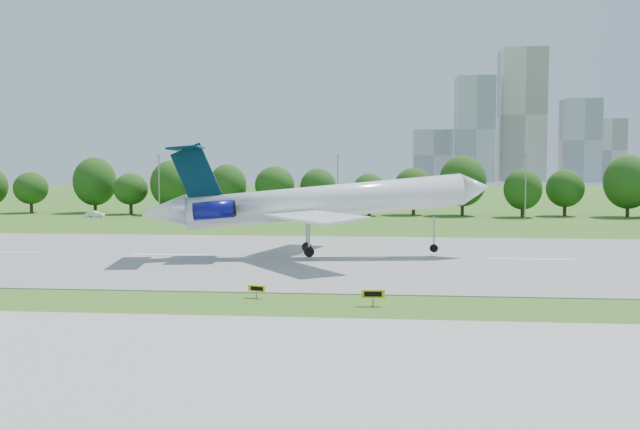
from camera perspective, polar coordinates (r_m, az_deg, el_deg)
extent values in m
plane|color=#315D18|center=(59.70, -19.15, -6.12)|extent=(600.00, 600.00, 0.00)
cube|color=gray|center=(82.79, -11.90, -3.16)|extent=(400.00, 45.00, 0.08)
cylinder|color=#382314|center=(152.31, -11.54, 0.77)|extent=(0.70, 0.70, 3.60)
sphere|color=#183B0E|center=(152.12, -11.57, 2.42)|extent=(8.40, 8.40, 8.40)
cylinder|color=#382314|center=(145.66, 3.67, 0.70)|extent=(0.70, 0.70, 3.60)
sphere|color=#183B0E|center=(145.47, 3.68, 2.43)|extent=(8.40, 8.40, 8.40)
cylinder|color=#382314|center=(149.79, 19.15, 0.57)|extent=(0.70, 0.70, 3.60)
sphere|color=#183B0E|center=(149.61, 19.19, 2.25)|extent=(8.40, 8.40, 8.40)
cylinder|color=gray|center=(142.61, -12.75, 2.22)|extent=(0.24, 0.24, 12.00)
cube|color=gray|center=(142.55, -12.79, 4.67)|extent=(0.90, 0.25, 0.18)
cylinder|color=gray|center=(135.76, 1.43, 2.23)|extent=(0.24, 0.24, 12.00)
cube|color=gray|center=(135.70, 1.44, 4.81)|extent=(0.90, 0.25, 0.18)
cylinder|color=gray|center=(137.74, 16.12, 2.10)|extent=(0.24, 0.24, 12.00)
cube|color=gray|center=(137.68, 16.17, 4.64)|extent=(0.90, 0.25, 0.18)
cube|color=#B2B2B7|center=(436.73, 12.24, 6.68)|extent=(22.00, 22.00, 62.00)
cube|color=beige|center=(456.43, 15.81, 7.63)|extent=(26.00, 26.00, 80.00)
cube|color=#B2B2B7|center=(442.51, 20.07, 5.58)|extent=(20.00, 20.00, 48.00)
cube|color=beige|center=(472.60, 22.01, 4.81)|extent=(18.00, 18.00, 38.00)
cube|color=#B2B2B7|center=(459.18, 8.98, 4.72)|extent=(24.00, 24.00, 32.00)
cylinder|color=white|center=(78.75, 0.49, 1.10)|extent=(30.76, 8.76, 6.14)
cone|color=white|center=(81.84, 12.32, 2.12)|extent=(4.09, 4.10, 3.81)
cone|color=white|center=(79.30, -12.31, 0.22)|extent=(5.68, 4.38, 3.95)
cube|color=white|center=(71.62, -0.48, -0.14)|extent=(11.70, 13.71, 0.69)
cube|color=white|center=(85.75, -1.12, 0.55)|extent=(8.33, 14.04, 0.69)
cube|color=#042236|center=(78.73, -9.87, 3.21)|extent=(5.55, 1.45, 6.94)
cube|color=#042236|center=(78.85, -10.63, 5.28)|extent=(4.86, 10.05, 0.50)
cylinder|color=#0B0B65|center=(76.08, -8.51, 0.39)|extent=(4.67, 2.65, 2.28)
cylinder|color=#0B0B65|center=(81.33, -8.24, 0.63)|extent=(4.67, 2.65, 2.28)
cylinder|color=gray|center=(80.95, 9.11, -1.39)|extent=(0.20, 0.20, 3.55)
cylinder|color=black|center=(81.13, 9.09, -2.64)|extent=(0.95, 0.46, 0.91)
cylinder|color=gray|center=(76.65, -0.88, -1.65)|extent=(0.24, 0.24, 3.55)
cylinder|color=black|center=(76.85, -0.88, -2.96)|extent=(1.18, 0.64, 1.12)
cylinder|color=gray|center=(81.08, -1.07, -1.33)|extent=(0.24, 0.24, 3.55)
cylinder|color=black|center=(81.27, -1.07, -2.58)|extent=(1.18, 0.64, 1.12)
cube|color=gray|center=(52.44, 4.27, -6.88)|extent=(0.11, 0.11, 0.75)
cube|color=yellow|center=(52.34, 4.27, -6.31)|extent=(1.72, 0.31, 0.59)
cube|color=black|center=(52.23, 4.28, -6.33)|extent=(1.28, 0.11, 0.37)
cube|color=gray|center=(55.67, -5.09, -6.32)|extent=(0.11, 0.11, 0.62)
cube|color=yellow|center=(55.59, -5.09, -5.87)|extent=(1.40, 0.54, 0.48)
cube|color=black|center=(55.51, -5.13, -5.88)|extent=(1.02, 0.31, 0.31)
imported|color=white|center=(147.03, -17.56, 0.08)|extent=(3.72, 1.47, 1.20)
imported|color=silver|center=(136.79, -12.33, -0.11)|extent=(3.75, 2.33, 1.19)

